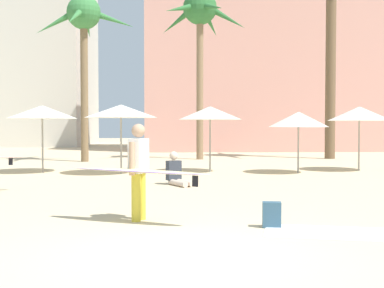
# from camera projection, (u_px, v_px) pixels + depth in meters

# --- Properties ---
(ground) EXTENTS (120.00, 120.00, 0.00)m
(ground) POSITION_uv_depth(u_px,v_px,m) (183.00, 253.00, 6.75)
(ground) COLOR #C6B28C
(hotel_pink) EXTENTS (20.22, 9.14, 13.96)m
(hotel_pink) POSITION_uv_depth(u_px,v_px,m) (292.00, 49.00, 36.24)
(hotel_pink) COLOR #DB9989
(hotel_pink) RESTS_ON ground
(palm_tree_left) EXTENTS (4.51, 4.52, 7.56)m
(palm_tree_left) POSITION_uv_depth(u_px,v_px,m) (84.00, 25.00, 23.55)
(palm_tree_left) COLOR brown
(palm_tree_left) RESTS_ON ground
(palm_tree_center) EXTENTS (4.27, 4.45, 8.20)m
(palm_tree_center) POSITION_uv_depth(u_px,v_px,m) (200.00, 19.00, 25.10)
(palm_tree_center) COLOR #896B4C
(palm_tree_center) RESTS_ON ground
(cafe_umbrella_1) EXTENTS (2.24, 2.24, 2.34)m
(cafe_umbrella_1) POSITION_uv_depth(u_px,v_px,m) (210.00, 113.00, 18.37)
(cafe_umbrella_1) COLOR gray
(cafe_umbrella_1) RESTS_ON ground
(cafe_umbrella_2) EXTENTS (2.30, 2.30, 2.36)m
(cafe_umbrella_2) POSITION_uv_depth(u_px,v_px,m) (359.00, 114.00, 18.99)
(cafe_umbrella_2) COLOR gray
(cafe_umbrella_2) RESTS_ON ground
(cafe_umbrella_4) EXTENTS (2.48, 2.48, 2.38)m
(cafe_umbrella_4) POSITION_uv_depth(u_px,v_px,m) (121.00, 111.00, 17.71)
(cafe_umbrella_4) COLOR gray
(cafe_umbrella_4) RESTS_ON ground
(cafe_umbrella_6) EXTENTS (2.08, 2.08, 2.14)m
(cafe_umbrella_6) POSITION_uv_depth(u_px,v_px,m) (298.00, 119.00, 17.99)
(cafe_umbrella_6) COLOR gray
(cafe_umbrella_6) RESTS_ON ground
(cafe_umbrella_7) EXTENTS (2.44, 2.44, 2.37)m
(cafe_umbrella_7) POSITION_uv_depth(u_px,v_px,m) (42.00, 112.00, 18.18)
(cafe_umbrella_7) COLOR gray
(cafe_umbrella_7) RESTS_ON ground
(beach_towel) EXTENTS (2.08, 1.39, 0.01)m
(beach_towel) POSITION_uv_depth(u_px,v_px,m) (327.00, 232.00, 8.03)
(beach_towel) COLOR white
(beach_towel) RESTS_ON ground
(backpack) EXTENTS (0.32, 0.27, 0.42)m
(backpack) POSITION_uv_depth(u_px,v_px,m) (272.00, 215.00, 8.46)
(backpack) COLOR #325265
(backpack) RESTS_ON ground
(person_mid_left) EXTENTS (2.53, 1.32, 1.70)m
(person_mid_left) POSITION_uv_depth(u_px,v_px,m) (138.00, 169.00, 8.93)
(person_mid_left) COLOR gold
(person_mid_left) RESTS_ON ground
(person_near_right) EXTENTS (0.79, 1.05, 0.93)m
(person_near_right) POSITION_uv_depth(u_px,v_px,m) (177.00, 174.00, 14.46)
(person_near_right) COLOR beige
(person_near_right) RESTS_ON ground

